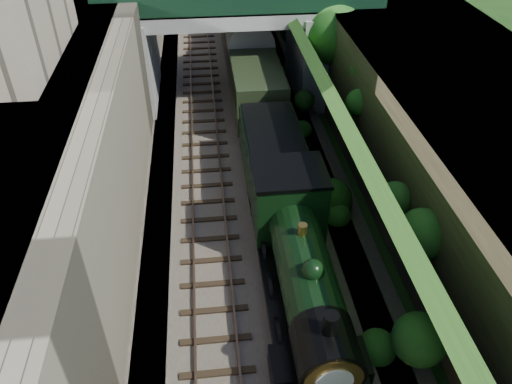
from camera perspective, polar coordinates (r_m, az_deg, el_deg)
trackbed at (r=30.08m, az=-2.13°, el=7.88°), size 10.00×90.00×0.20m
retaining_wall at (r=28.76m, az=-13.57°, el=12.99°), size 1.00×90.00×7.00m
street_plateau_left at (r=29.41m, az=-20.47°, el=12.23°), size 6.00×90.00×7.00m
street_plateau_right at (r=30.82m, az=16.14°, el=13.45°), size 8.00×90.00×6.25m
embankment_slope at (r=29.16m, az=7.66°, el=12.03°), size 4.49×90.00×6.36m
track_left at (r=29.96m, az=-5.99°, el=7.88°), size 2.50×90.00×0.20m
track_right at (r=30.11m, az=0.16°, el=8.25°), size 2.50×90.00×0.20m
road_bridge at (r=32.15m, az=-1.15°, el=17.67°), size 16.00×6.40×7.25m
tree at (r=30.64m, az=9.02°, el=17.37°), size 3.60×3.80×6.60m
locomotive at (r=18.13m, az=5.15°, el=-8.40°), size 3.10×10.23×3.83m
tender at (r=23.93m, az=1.91°, el=3.71°), size 2.70×6.00×3.05m
coach_front at (r=34.90m, az=-1.02°, el=15.72°), size 2.90×18.00×3.70m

